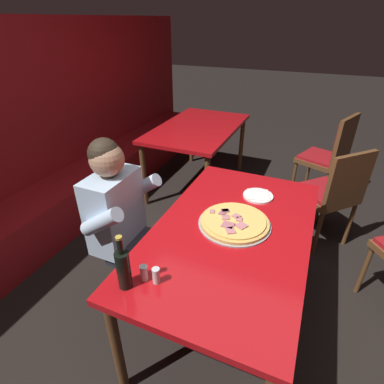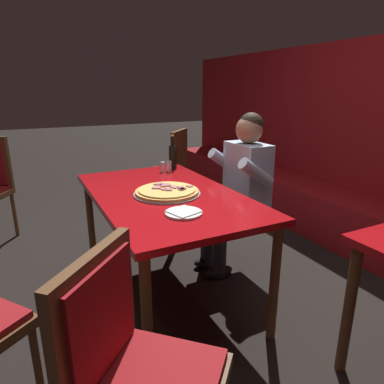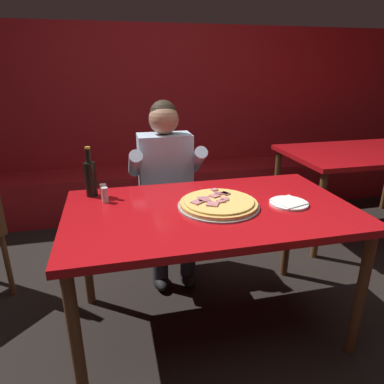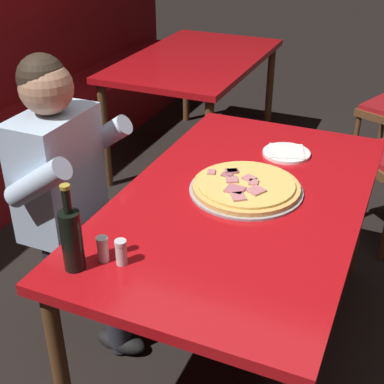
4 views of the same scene
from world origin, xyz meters
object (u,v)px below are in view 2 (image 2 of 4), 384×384
Objects in this scene: shaker_oregano at (169,167)px; shaker_red_pepper_flakes at (163,167)px; main_dining_table at (165,203)px; beer_bottle at (173,156)px; plate_white_paper at (184,213)px; pizza at (167,192)px; diner_seated_blue_shirt at (238,186)px; dining_chair_near_left at (170,167)px; dining_chair_far_right at (133,366)px.

shaker_oregano and shaker_red_pepper_flakes have the same top height.
beer_bottle is (-0.63, 0.33, 0.19)m from main_dining_table.
main_dining_table is 0.44m from plate_white_paper.
main_dining_table is at bearing -27.98° from beer_bottle.
pizza reaches higher than plate_white_paper.
shaker_red_pepper_flakes is (-0.55, 0.21, 0.11)m from main_dining_table.
plate_white_paper is at bearing -7.84° from main_dining_table.
diner_seated_blue_shirt reaches higher than plate_white_paper.
dining_chair_near_left is at bearing 157.11° from shaker_oregano.
dining_chair_far_right reaches higher than shaker_oregano.
shaker_red_pepper_flakes is 1.03m from dining_chair_near_left.
dining_chair_near_left is 2.87m from dining_chair_far_right.
shaker_red_pepper_flakes is at bearing 160.62° from pizza.
pizza is at bearing 0.59° from main_dining_table.
dining_chair_far_right is at bearing -25.34° from dining_chair_near_left.
dining_chair_near_left reaches higher than dining_chair_far_right.
beer_bottle reaches higher than pizza.
beer_bottle is at bearing 159.64° from plate_white_paper.
beer_bottle reaches higher than shaker_red_pepper_flakes.
pizza is at bearing 171.20° from plate_white_paper.
shaker_red_pepper_flakes is (0.08, -0.12, -0.07)m from beer_bottle.
main_dining_table is 17.86× the size of shaker_oregano.
shaker_oregano is (-0.56, 0.27, 0.11)m from main_dining_table.
shaker_oregano is 1.92m from dining_chair_far_right.
main_dining_table is 0.10m from pizza.
diner_seated_blue_shirt reaches higher than beer_bottle.
beer_bottle is 3.40× the size of shaker_oregano.
dining_chair_far_right reaches higher than main_dining_table.
shaker_oregano reaches higher than pizza.
dining_chair_near_left reaches higher than shaker_red_pepper_flakes.
dining_chair_near_left is (-0.83, 0.32, -0.30)m from beer_bottle.
beer_bottle is at bearing -20.93° from dining_chair_near_left.
pizza is 0.66m from shaker_oregano.
shaker_red_pepper_flakes is at bearing 164.66° from plate_white_paper.
shaker_red_pepper_flakes reaches higher than plate_white_paper.
shaker_oregano is 0.06m from shaker_red_pepper_flakes.
diner_seated_blue_shirt is at bearing 34.43° from beer_bottle.
plate_white_paper is at bearing -18.48° from shaker_oregano.
pizza is (0.04, 0.00, 0.09)m from main_dining_table.
main_dining_table is at bearing -24.07° from dining_chair_near_left.
diner_seated_blue_shirt is at bearing 47.58° from shaker_red_pepper_flakes.
diner_seated_blue_shirt is (-0.55, 0.73, -0.08)m from plate_white_paper.
diner_seated_blue_shirt is at bearing 104.06° from pizza.
main_dining_table is at bearing -25.90° from shaker_oregano.
main_dining_table is at bearing 153.08° from dining_chair_far_right.
main_dining_table is 1.29m from dining_chair_far_right.
pizza is at bearing -24.17° from shaker_oregano.
shaker_red_pepper_flakes is at bearing 159.14° from main_dining_table.
diner_seated_blue_shirt is (0.50, 0.34, -0.18)m from beer_bottle.
shaker_oregano is 0.07× the size of diner_seated_blue_shirt.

